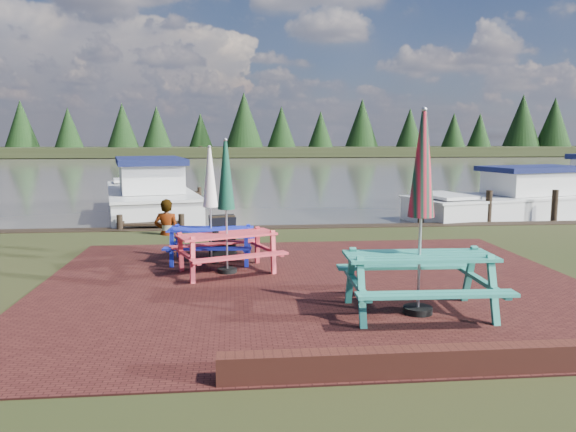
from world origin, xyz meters
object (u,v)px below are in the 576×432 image
at_px(picnic_table_red, 227,228).
at_px(picnic_table_blue, 211,223).
at_px(picnic_table_teal, 420,245).
at_px(boat_jetty, 149,198).
at_px(jetty, 169,206).
at_px(person, 166,200).
at_px(chalkboard, 222,236).
at_px(boat_near, 516,202).

bearing_deg(picnic_table_red, picnic_table_blue, 88.77).
bearing_deg(picnic_table_red, picnic_table_teal, -65.46).
height_order(picnic_table_teal, boat_jetty, picnic_table_teal).
bearing_deg(jetty, person, -84.22).
bearing_deg(chalkboard, person, 100.81).
distance_m(picnic_table_teal, chalkboard, 4.81).
bearing_deg(picnic_table_teal, picnic_table_red, 137.06).
bearing_deg(boat_near, jetty, 64.60).
height_order(boat_jetty, person, boat_jetty).
distance_m(picnic_table_blue, boat_jetty, 8.26).
xyz_separation_m(picnic_table_teal, boat_near, (6.43, 9.68, -0.62)).
relative_size(boat_jetty, boat_near, 1.09).
bearing_deg(jetty, picnic_table_blue, -78.28).
xyz_separation_m(jetty, boat_jetty, (-0.58, -0.50, 0.33)).
height_order(boat_jetty, boat_near, boat_jetty).
relative_size(picnic_table_blue, person, 1.27).
height_order(picnic_table_red, person, picnic_table_red).
distance_m(picnic_table_teal, picnic_table_blue, 4.58).
xyz_separation_m(jetty, boat_near, (11.12, -2.24, 0.24)).
distance_m(boat_jetty, boat_near, 11.83).
height_order(chalkboard, jetty, chalkboard).
bearing_deg(boat_jetty, person, -89.28).
distance_m(picnic_table_red, person, 4.43).
bearing_deg(jetty, chalkboard, -76.25).
bearing_deg(picnic_table_blue, person, 115.39).
relative_size(picnic_table_blue, chalkboard, 2.62).
distance_m(picnic_table_red, chalkboard, 1.37).
xyz_separation_m(picnic_table_teal, jetty, (-4.70, 11.92, -0.86)).
relative_size(picnic_table_teal, picnic_table_red, 1.17).
distance_m(boat_jetty, person, 4.80).
xyz_separation_m(jetty, person, (0.52, -5.15, 0.77)).
xyz_separation_m(picnic_table_red, boat_jetty, (-2.64, 8.81, -0.39)).
relative_size(boat_near, person, 4.05).
relative_size(boat_jetty, person, 4.41).
relative_size(jetty, boat_jetty, 1.16).
xyz_separation_m(picnic_table_blue, chalkboard, (0.21, 0.42, -0.34)).
xyz_separation_m(picnic_table_red, chalkboard, (-0.10, 1.31, -0.39)).
bearing_deg(boat_near, chalkboard, 108.13).
height_order(picnic_table_teal, boat_near, picnic_table_teal).
bearing_deg(picnic_table_blue, picnic_table_red, -65.71).
xyz_separation_m(picnic_table_blue, jetty, (-1.75, 8.42, -0.67)).
relative_size(chalkboard, jetty, 0.09).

